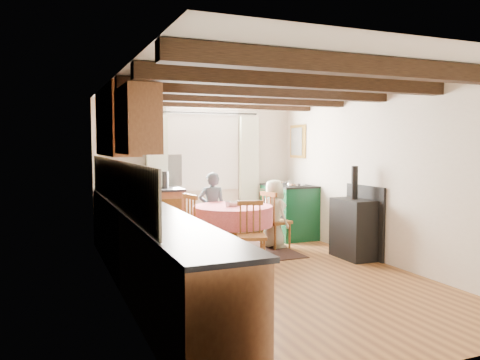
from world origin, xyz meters
name	(u,v)px	position (x,y,z in m)	size (l,w,h in m)	color
floor	(264,275)	(0.00, 0.00, 0.00)	(3.60, 5.50, 0.00)	#9A6532
ceiling	(265,83)	(0.00, 0.00, 2.40)	(3.60, 5.50, 0.00)	white
wall_back	(198,170)	(0.00, 2.75, 1.20)	(3.60, 0.00, 2.40)	silver
wall_front	(430,207)	(0.00, -2.75, 1.20)	(3.60, 0.00, 2.40)	silver
wall_left	(118,185)	(-1.80, 0.00, 1.20)	(0.00, 5.50, 2.40)	silver
wall_right	(381,177)	(1.80, 0.00, 1.20)	(0.00, 5.50, 2.40)	silver
beam_a	(367,66)	(0.00, -2.00, 2.31)	(3.60, 0.16, 0.16)	#342214
beam_b	(307,81)	(0.00, -1.00, 2.31)	(3.60, 0.16, 0.16)	#342214
beam_c	(265,91)	(0.00, 0.00, 2.31)	(3.60, 0.16, 0.16)	#342214
beam_d	(235,98)	(0.00, 1.00, 2.31)	(3.60, 0.16, 0.16)	#342214
beam_e	(211,103)	(0.00, 2.00, 2.31)	(3.60, 0.16, 0.16)	#342214
splash_left	(116,183)	(-1.78, 0.30, 1.20)	(0.02, 4.50, 0.55)	beige
splash_back	(142,171)	(-1.00, 2.73, 1.20)	(1.40, 0.02, 0.55)	beige
base_cabinet_left	(146,251)	(-1.50, 0.00, 0.44)	(0.60, 5.30, 0.88)	brown
base_cabinet_back	(143,218)	(-1.05, 2.45, 0.44)	(1.30, 0.60, 0.88)	brown
worktop_left	(147,211)	(-1.48, 0.00, 0.90)	(0.64, 5.30, 0.04)	black
worktop_back	(143,190)	(-1.05, 2.43, 0.90)	(1.30, 0.64, 0.04)	black
wall_cabinet_glass	(116,122)	(-1.63, 1.20, 1.95)	(0.34, 1.80, 0.90)	brown
wall_cabinet_solid	(137,121)	(-1.63, -0.30, 1.90)	(0.34, 0.90, 0.70)	brown
window_frame	(203,147)	(0.10, 2.73, 1.60)	(1.34, 0.03, 1.54)	white
window_pane	(203,147)	(0.10, 2.74, 1.60)	(1.20, 0.01, 1.40)	white
curtain_left	(157,177)	(-0.75, 2.65, 1.10)	(0.35, 0.10, 2.10)	beige
curtain_right	(249,174)	(0.95, 2.65, 1.10)	(0.35, 0.10, 2.10)	beige
curtain_rod	(205,113)	(0.10, 2.65, 2.20)	(0.03, 0.03, 2.00)	black
wall_picture	(298,141)	(1.77, 2.30, 1.70)	(0.04, 0.50, 0.60)	gold
wall_plate	(252,142)	(1.05, 2.72, 1.70)	(0.30, 0.30, 0.02)	silver
rug	(233,253)	(0.08, 1.27, 0.01)	(1.84, 1.43, 0.01)	black
dining_table	(233,230)	(0.08, 1.27, 0.36)	(1.20, 1.20, 0.72)	pink
chair_near	(251,234)	(0.02, 0.44, 0.44)	(0.38, 0.40, 0.88)	#8F5D2A
chair_left	(180,227)	(-0.76, 1.21, 0.47)	(0.40, 0.42, 0.93)	#8F5D2A
chair_right	(276,220)	(0.86, 1.36, 0.45)	(0.39, 0.41, 0.91)	#8F5D2A
aga_range	(289,210)	(1.47, 2.06, 0.48)	(0.67, 1.04, 0.96)	#0C3D21
cast_iron_stove	(354,212)	(1.58, 0.31, 0.67)	(0.40, 0.67, 1.34)	black
child_far	(212,209)	(-0.02, 1.92, 0.60)	(0.44, 0.29, 1.20)	#36454B
child_right	(274,214)	(0.82, 1.37, 0.55)	(0.53, 0.35, 1.09)	beige
bowl_a	(234,204)	(0.08, 1.25, 0.75)	(0.21, 0.21, 0.05)	silver
bowl_b	(232,204)	(0.06, 1.24, 0.76)	(0.21, 0.21, 0.07)	silver
cup	(228,204)	(-0.03, 1.19, 0.77)	(0.09, 0.09, 0.08)	silver
canister_tall	(126,183)	(-1.31, 2.41, 1.03)	(0.13, 0.13, 0.23)	#262628
canister_wide	(143,182)	(-1.03, 2.44, 1.03)	(0.20, 0.20, 0.22)	#262628
canister_slim	(165,180)	(-0.68, 2.38, 1.06)	(0.10, 0.10, 0.28)	#262628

